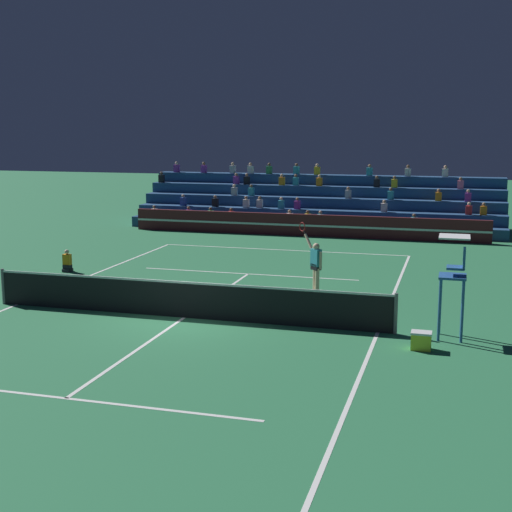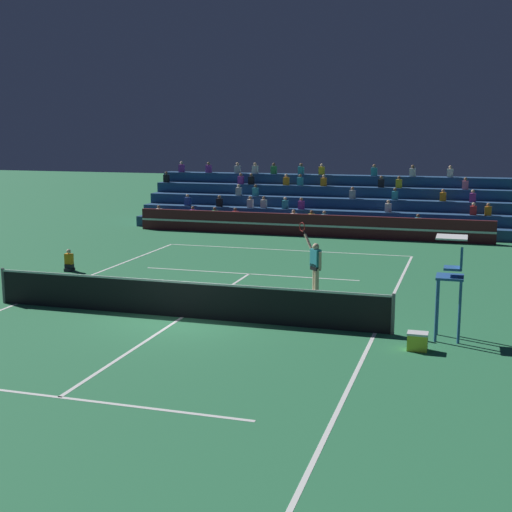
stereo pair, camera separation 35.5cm
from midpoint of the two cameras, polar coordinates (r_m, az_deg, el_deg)
ground_plane at (r=20.57m, az=-5.42°, el=-4.91°), size 120.00×120.00×0.00m
court_lines at (r=20.57m, az=-5.42°, el=-4.90°), size 11.10×23.90×0.01m
tennis_net at (r=20.43m, az=-5.44°, el=-3.44°), size 12.00×0.10×1.10m
sponsor_banner_wall at (r=35.74m, az=4.41°, el=2.47°), size 18.00×0.26×1.10m
bleacher_stand at (r=39.38m, az=5.61°, el=3.86°), size 19.62×4.75×3.38m
umpire_chair at (r=18.72m, az=15.92°, el=-1.37°), size 0.76×0.84×2.67m
ball_kid_courtside at (r=27.79m, az=-14.37°, el=-0.51°), size 0.30×0.36×0.84m
tennis_player at (r=23.03m, az=5.19°, el=-0.76°), size 0.97×0.91×2.37m
tennis_ball at (r=25.24m, az=-7.87°, el=-2.04°), size 0.07×0.07×0.07m
equipment_cooler at (r=17.95m, az=13.35°, el=-6.66°), size 0.50×0.38×0.45m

